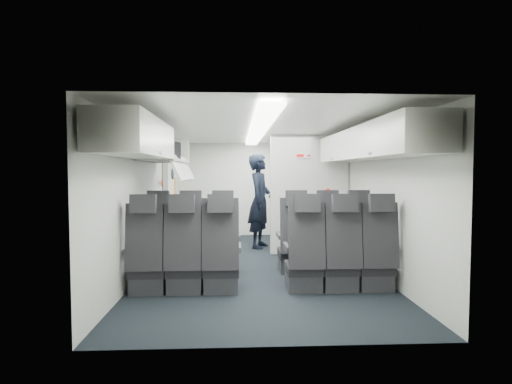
{
  "coord_description": "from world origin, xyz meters",
  "views": [
    {
      "loc": [
        -0.32,
        -6.33,
        1.5
      ],
      "look_at": [
        0.0,
        0.4,
        1.15
      ],
      "focal_mm": 28.0,
      "sensor_mm": 36.0,
      "label": 1
    }
  ],
  "objects": [
    {
      "name": "overhead_bin_right_rear",
      "position": [
        1.4,
        -2.0,
        1.86
      ],
      "size": [
        0.53,
        1.8,
        0.4
      ],
      "color": "silver",
      "rests_on": "cabin_shell"
    },
    {
      "name": "galley_unit",
      "position": [
        0.95,
        2.72,
        0.95
      ],
      "size": [
        0.85,
        0.52,
        1.9
      ],
      "color": "#939399",
      "rests_on": "cabin_shell"
    },
    {
      "name": "seat_row_front",
      "position": [
        -0.0,
        -0.53,
        0.4
      ],
      "size": [
        3.33,
        0.56,
        1.24
      ],
      "color": "black",
      "rests_on": "cabin_shell"
    },
    {
      "name": "bulkhead_partition",
      "position": [
        0.98,
        0.8,
        1.08
      ],
      "size": [
        1.4,
        0.15,
        2.13
      ],
      "color": "silver",
      "rests_on": "cabin_shell"
    },
    {
      "name": "seat_row_mid",
      "position": [
        -0.0,
        -1.43,
        0.4
      ],
      "size": [
        3.33,
        0.56,
        1.24
      ],
      "color": "black",
      "rests_on": "cabin_shell"
    },
    {
      "name": "carry_on_bag",
      "position": [
        -1.41,
        -0.32,
        1.81
      ],
      "size": [
        0.48,
        0.39,
        0.25
      ],
      "primitive_type": "cube",
      "rotation": [
        0.0,
        0.0,
        -0.26
      ],
      "color": "black",
      "rests_on": "overhead_bin_left_front_open"
    },
    {
      "name": "overhead_bin_left_rear",
      "position": [
        -1.4,
        -2.0,
        1.86
      ],
      "size": [
        0.53,
        1.8,
        0.4
      ],
      "color": "silver",
      "rests_on": "cabin_shell"
    },
    {
      "name": "overhead_bin_left_front_open",
      "position": [
        -1.44,
        -0.25,
        1.74
      ],
      "size": [
        0.64,
        1.7,
        0.72
      ],
      "color": "#9E9E93",
      "rests_on": "cabin_shell"
    },
    {
      "name": "overhead_bin_right_front",
      "position": [
        1.4,
        -0.25,
        1.86
      ],
      "size": [
        0.53,
        1.7,
        0.4
      ],
      "color": "silver",
      "rests_on": "cabin_shell"
    },
    {
      "name": "flight_attendant",
      "position": [
        0.13,
        1.47,
        0.92
      ],
      "size": [
        0.62,
        0.77,
        1.84
      ],
      "primitive_type": "imported",
      "rotation": [
        0.0,
        0.0,
        1.26
      ],
      "color": "black",
      "rests_on": "ground"
    },
    {
      "name": "papers",
      "position": [
        0.32,
        1.42,
        1.0
      ],
      "size": [
        0.17,
        0.09,
        0.13
      ],
      "primitive_type": "cube",
      "rotation": [
        0.0,
        0.0,
        0.43
      ],
      "color": "white",
      "rests_on": "flight_attendant"
    },
    {
      "name": "cabin_shell",
      "position": [
        0.0,
        0.0,
        1.12
      ],
      "size": [
        3.41,
        6.01,
        2.16
      ],
      "color": "black",
      "rests_on": "ground"
    },
    {
      "name": "boarding_door",
      "position": [
        -1.64,
        1.55,
        0.95
      ],
      "size": [
        0.12,
        1.27,
        1.86
      ],
      "color": "silver",
      "rests_on": "cabin_shell"
    }
  ]
}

